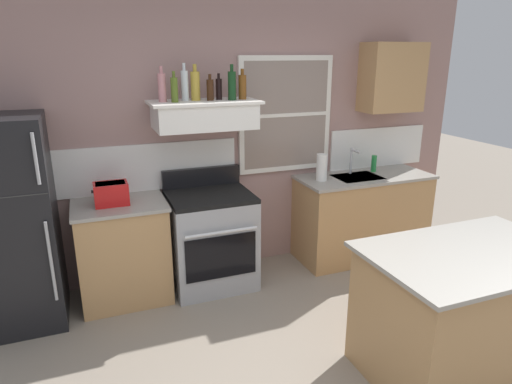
% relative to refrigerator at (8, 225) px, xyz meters
% --- Properties ---
extents(back_wall, '(5.40, 0.11, 2.70)m').
position_rel_refrigerator_xyz_m(back_wall, '(1.93, 0.39, 0.50)').
color(back_wall, gray).
rests_on(back_wall, ground_plane).
extents(refrigerator, '(0.70, 0.72, 1.71)m').
position_rel_refrigerator_xyz_m(refrigerator, '(0.00, 0.00, 0.00)').
color(refrigerator, black).
rests_on(refrigerator, ground_plane).
extents(counter_left_of_stove, '(0.79, 0.63, 0.91)m').
position_rel_refrigerator_xyz_m(counter_left_of_stove, '(0.85, 0.06, -0.40)').
color(counter_left_of_stove, tan).
rests_on(counter_left_of_stove, ground_plane).
extents(toaster, '(0.30, 0.20, 0.19)m').
position_rel_refrigerator_xyz_m(toaster, '(0.80, 0.04, 0.16)').
color(toaster, red).
rests_on(toaster, counter_left_of_stove).
extents(stove_range, '(0.76, 0.69, 1.09)m').
position_rel_refrigerator_xyz_m(stove_range, '(1.65, 0.02, -0.39)').
color(stove_range, '#9EA0A5').
rests_on(stove_range, ground_plane).
extents(range_hood_shelf, '(0.96, 0.52, 0.24)m').
position_rel_refrigerator_xyz_m(range_hood_shelf, '(1.65, 0.12, 0.77)').
color(range_hood_shelf, white).
extents(bottle_rose_pink, '(0.07, 0.07, 0.30)m').
position_rel_refrigerator_xyz_m(bottle_rose_pink, '(1.30, 0.14, 1.02)').
color(bottle_rose_pink, '#C67F84').
rests_on(bottle_rose_pink, range_hood_shelf).
extents(bottle_olive_oil_square, '(0.06, 0.06, 0.26)m').
position_rel_refrigerator_xyz_m(bottle_olive_oil_square, '(1.39, 0.07, 1.00)').
color(bottle_olive_oil_square, '#4C601E').
rests_on(bottle_olive_oil_square, range_hood_shelf).
extents(bottle_clear_tall, '(0.06, 0.06, 0.32)m').
position_rel_refrigerator_xyz_m(bottle_clear_tall, '(1.50, 0.16, 1.03)').
color(bottle_clear_tall, silver).
rests_on(bottle_clear_tall, range_hood_shelf).
extents(bottle_champagne_gold_foil, '(0.08, 0.08, 0.31)m').
position_rel_refrigerator_xyz_m(bottle_champagne_gold_foil, '(1.59, 0.16, 1.02)').
color(bottle_champagne_gold_foil, '#B29333').
rests_on(bottle_champagne_gold_foil, range_hood_shelf).
extents(bottle_brown_stout, '(0.06, 0.06, 0.23)m').
position_rel_refrigerator_xyz_m(bottle_brown_stout, '(1.71, 0.11, 0.99)').
color(bottle_brown_stout, '#381E0F').
rests_on(bottle_brown_stout, range_hood_shelf).
extents(bottle_balsamic_dark, '(0.06, 0.06, 0.23)m').
position_rel_refrigerator_xyz_m(bottle_balsamic_dark, '(1.80, 0.16, 0.99)').
color(bottle_balsamic_dark, black).
rests_on(bottle_balsamic_dark, range_hood_shelf).
extents(bottle_dark_green_wine, '(0.07, 0.07, 0.31)m').
position_rel_refrigerator_xyz_m(bottle_dark_green_wine, '(1.90, 0.08, 1.02)').
color(bottle_dark_green_wine, '#143819').
rests_on(bottle_dark_green_wine, range_hood_shelf).
extents(bottle_amber_wine, '(0.07, 0.07, 0.27)m').
position_rel_refrigerator_xyz_m(bottle_amber_wine, '(2.01, 0.10, 1.01)').
color(bottle_amber_wine, brown).
rests_on(bottle_amber_wine, range_hood_shelf).
extents(counter_right_with_sink, '(1.43, 0.63, 0.91)m').
position_rel_refrigerator_xyz_m(counter_right_with_sink, '(3.35, 0.06, -0.40)').
color(counter_right_with_sink, tan).
rests_on(counter_right_with_sink, ground_plane).
extents(sink_faucet, '(0.03, 0.17, 0.28)m').
position_rel_refrigerator_xyz_m(sink_faucet, '(3.25, 0.16, 0.23)').
color(sink_faucet, silver).
rests_on(sink_faucet, counter_right_with_sink).
extents(paper_towel_roll, '(0.11, 0.11, 0.27)m').
position_rel_refrigerator_xyz_m(paper_towel_roll, '(2.83, 0.06, 0.19)').
color(paper_towel_roll, white).
rests_on(paper_towel_roll, counter_right_with_sink).
extents(dish_soap_bottle, '(0.06, 0.06, 0.18)m').
position_rel_refrigerator_xyz_m(dish_soap_bottle, '(3.53, 0.16, 0.15)').
color(dish_soap_bottle, '#268C3F').
rests_on(dish_soap_bottle, counter_right_with_sink).
extents(kitchen_island, '(1.40, 0.90, 0.91)m').
position_rel_refrigerator_xyz_m(kitchen_island, '(2.92, -1.80, -0.40)').
color(kitchen_island, tan).
rests_on(kitchen_island, ground_plane).
extents(upper_cabinet_right, '(0.64, 0.32, 0.70)m').
position_rel_refrigerator_xyz_m(upper_cabinet_right, '(3.70, 0.20, 1.05)').
color(upper_cabinet_right, tan).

